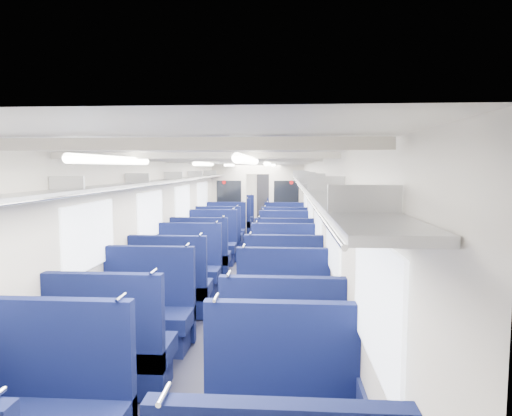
{
  "coord_description": "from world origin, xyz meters",
  "views": [
    {
      "loc": [
        0.86,
        -10.08,
        2.2
      ],
      "look_at": [
        0.06,
        1.72,
        1.11
      ],
      "focal_mm": 31.08,
      "sensor_mm": 36.0,
      "label": 1
    }
  ],
  "objects_px": {
    "seat_23": "(285,219)",
    "end_door": "(266,195)",
    "seat_9": "(283,289)",
    "seat_11": "(284,273)",
    "seat_5": "(282,360)",
    "bulkhead": "(258,199)",
    "seat_12": "(201,258)",
    "seat_15": "(284,249)",
    "seat_6": "(147,316)",
    "seat_22": "(238,219)",
    "seat_10": "(188,272)",
    "seat_17": "(284,240)",
    "seat_13": "(284,260)",
    "seat_14": "(212,247)",
    "seat_18": "(225,232)",
    "seat_4": "(112,354)",
    "seat_16": "(219,239)",
    "seat_19": "(284,233)",
    "seat_21": "(285,224)",
    "seat_8": "(171,290)",
    "seat_7": "(283,320)",
    "seat_20": "(233,224)"
  },
  "relations": [
    {
      "from": "seat_17",
      "to": "seat_23",
      "type": "bearing_deg",
      "value": 90.0
    },
    {
      "from": "seat_6",
      "to": "seat_8",
      "type": "relative_size",
      "value": 1.0
    },
    {
      "from": "end_door",
      "to": "seat_4",
      "type": "xyz_separation_m",
      "value": [
        -0.83,
        -14.95,
        -0.61
      ]
    },
    {
      "from": "seat_6",
      "to": "seat_21",
      "type": "height_order",
      "value": "same"
    },
    {
      "from": "seat_18",
      "to": "seat_19",
      "type": "distance_m",
      "value": 1.66
    },
    {
      "from": "seat_9",
      "to": "seat_21",
      "type": "xyz_separation_m",
      "value": [
        0.0,
        7.76,
        0.0
      ]
    },
    {
      "from": "bulkhead",
      "to": "seat_13",
      "type": "xyz_separation_m",
      "value": [
        0.83,
        -4.86,
        -0.84
      ]
    },
    {
      "from": "seat_5",
      "to": "seat_18",
      "type": "height_order",
      "value": "same"
    },
    {
      "from": "seat_22",
      "to": "end_door",
      "type": "bearing_deg",
      "value": 77.03
    },
    {
      "from": "seat_5",
      "to": "bulkhead",
      "type": "bearing_deg",
      "value": 95.02
    },
    {
      "from": "bulkhead",
      "to": "seat_19",
      "type": "bearing_deg",
      "value": -56.81
    },
    {
      "from": "bulkhead",
      "to": "seat_21",
      "type": "distance_m",
      "value": 1.41
    },
    {
      "from": "bulkhead",
      "to": "seat_6",
      "type": "height_order",
      "value": "bulkhead"
    },
    {
      "from": "seat_8",
      "to": "seat_9",
      "type": "relative_size",
      "value": 1.0
    },
    {
      "from": "seat_5",
      "to": "seat_6",
      "type": "distance_m",
      "value": 2.0
    },
    {
      "from": "seat_6",
      "to": "seat_11",
      "type": "xyz_separation_m",
      "value": [
        1.66,
        2.36,
        0.0
      ]
    },
    {
      "from": "seat_14",
      "to": "seat_20",
      "type": "distance_m",
      "value": 4.14
    },
    {
      "from": "seat_19",
      "to": "seat_7",
      "type": "bearing_deg",
      "value": -90.0
    },
    {
      "from": "seat_20",
      "to": "seat_23",
      "type": "distance_m",
      "value": 2.11
    },
    {
      "from": "bulkhead",
      "to": "seat_17",
      "type": "distance_m",
      "value": 2.76
    },
    {
      "from": "end_door",
      "to": "seat_12",
      "type": "xyz_separation_m",
      "value": [
        -0.83,
        -10.39,
        -0.61
      ]
    },
    {
      "from": "seat_23",
      "to": "end_door",
      "type": "bearing_deg",
      "value": 102.89
    },
    {
      "from": "seat_17",
      "to": "seat_15",
      "type": "bearing_deg",
      "value": -90.0
    },
    {
      "from": "seat_21",
      "to": "seat_4",
      "type": "bearing_deg",
      "value": -99.26
    },
    {
      "from": "end_door",
      "to": "seat_11",
      "type": "xyz_separation_m",
      "value": [
        0.83,
        -11.51,
        -0.61
      ]
    },
    {
      "from": "seat_5",
      "to": "seat_13",
      "type": "relative_size",
      "value": 1.0
    },
    {
      "from": "seat_13",
      "to": "seat_14",
      "type": "xyz_separation_m",
      "value": [
        -1.66,
        1.32,
        0.0
      ]
    },
    {
      "from": "seat_12",
      "to": "seat_23",
      "type": "distance_m",
      "value": 6.97
    },
    {
      "from": "seat_19",
      "to": "seat_16",
      "type": "bearing_deg",
      "value": -146.4
    },
    {
      "from": "seat_6",
      "to": "seat_12",
      "type": "bearing_deg",
      "value": 90.0
    },
    {
      "from": "seat_9",
      "to": "seat_11",
      "type": "relative_size",
      "value": 1.0
    },
    {
      "from": "end_door",
      "to": "seat_4",
      "type": "distance_m",
      "value": 14.99
    },
    {
      "from": "seat_4",
      "to": "seat_16",
      "type": "xyz_separation_m",
      "value": [
        0.0,
        7.05,
        0.0
      ]
    },
    {
      "from": "seat_23",
      "to": "bulkhead",
      "type": "bearing_deg",
      "value": -113.5
    },
    {
      "from": "seat_4",
      "to": "seat_11",
      "type": "distance_m",
      "value": 3.83
    },
    {
      "from": "seat_22",
      "to": "seat_7",
      "type": "bearing_deg",
      "value": -80.81
    },
    {
      "from": "seat_11",
      "to": "seat_16",
      "type": "relative_size",
      "value": 1.0
    },
    {
      "from": "seat_22",
      "to": "seat_6",
      "type": "bearing_deg",
      "value": -90.0
    },
    {
      "from": "seat_5",
      "to": "seat_11",
      "type": "relative_size",
      "value": 1.0
    },
    {
      "from": "seat_10",
      "to": "seat_12",
      "type": "xyz_separation_m",
      "value": [
        0.0,
        1.16,
        0.0
      ]
    },
    {
      "from": "seat_12",
      "to": "seat_16",
      "type": "relative_size",
      "value": 1.0
    },
    {
      "from": "seat_16",
      "to": "seat_5",
      "type": "bearing_deg",
      "value": -76.8
    },
    {
      "from": "seat_18",
      "to": "seat_23",
      "type": "relative_size",
      "value": 1.0
    },
    {
      "from": "seat_9",
      "to": "seat_15",
      "type": "xyz_separation_m",
      "value": [
        0.0,
        3.32,
        0.0
      ]
    },
    {
      "from": "seat_9",
      "to": "seat_22",
      "type": "bearing_deg",
      "value": 100.53
    },
    {
      "from": "seat_8",
      "to": "bulkhead",
      "type": "bearing_deg",
      "value": 83.39
    },
    {
      "from": "seat_12",
      "to": "seat_15",
      "type": "xyz_separation_m",
      "value": [
        1.66,
        1.19,
        0.0
      ]
    },
    {
      "from": "seat_22",
      "to": "seat_23",
      "type": "height_order",
      "value": "same"
    },
    {
      "from": "seat_8",
      "to": "seat_12",
      "type": "relative_size",
      "value": 1.0
    },
    {
      "from": "seat_10",
      "to": "seat_18",
      "type": "height_order",
      "value": "same"
    }
  ]
}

